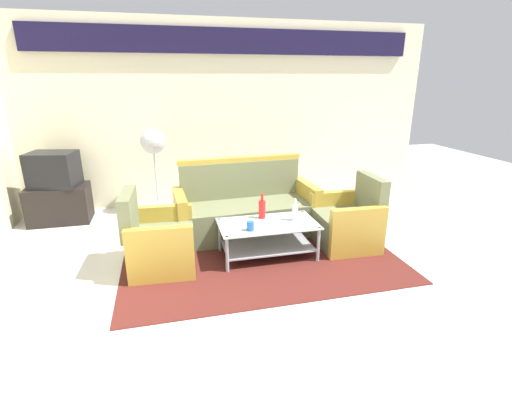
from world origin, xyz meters
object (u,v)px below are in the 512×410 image
bottle_clear (295,212)px  pedestal_fan (153,146)px  armchair_right (348,223)px  coffee_table (268,235)px  cup (250,226)px  armchair_left (159,243)px  tv_stand (60,204)px  television (54,169)px  bottle_red (262,209)px  couch (246,211)px

bottle_clear → pedestal_fan: bearing=130.3°
armchair_right → coffee_table: bearing=96.0°
cup → armchair_left: bearing=169.0°
cup → tv_stand: (-2.32, 1.93, -0.20)m
armchair_right → television: bearing=66.2°
armchair_right → armchair_left: bearing=92.8°
bottle_red → bottle_clear: bottle_red is taller
television → armchair_right: bearing=166.2°
coffee_table → bottle_red: bottle_red is taller
armchair_left → pedestal_fan: size_ratio=0.67×
armchair_left → bottle_clear: (1.52, -0.02, 0.22)m
armchair_left → bottle_clear: armchair_left is taller
cup → pedestal_fan: size_ratio=0.08×
bottle_red → tv_stand: size_ratio=0.37×
tv_stand → cup: bearing=-39.8°
tv_stand → pedestal_fan: bearing=2.1°
armchair_left → pedestal_fan: (-0.02, 1.80, 0.73)m
armchair_right → bottle_clear: bearing=96.7°
couch → television: 2.72m
television → tv_stand: bearing=90.0°
coffee_table → cup: (-0.24, -0.15, 0.19)m
bottle_red → pedestal_fan: 2.10m
couch → armchair_right: bearing=147.0°
armchair_left → cup: size_ratio=8.50×
armchair_left → couch: bearing=125.6°
coffee_table → bottle_red: bearing=96.4°
coffee_table → bottle_red: 0.31m
couch → cup: couch is taller
cup → television: (-2.32, 1.94, 0.30)m
cup → bottle_red: bearing=56.9°
bottle_red → tv_stand: bottle_red is taller
armchair_right → pedestal_fan: 2.94m
bottle_red → television: 3.01m
bottle_clear → television: size_ratio=0.38×
tv_stand → armchair_right: bearing=-25.4°
armchair_right → bottle_red: size_ratio=2.88×
armchair_left → armchair_right: size_ratio=1.00×
armchair_right → tv_stand: armchair_right is taller
tv_stand → bottle_clear: bearing=-31.5°
television → couch: bearing=168.5°
television → coffee_table: bearing=156.7°
armchair_right → pedestal_fan: bearing=53.6°
cup → tv_stand: size_ratio=0.12×
coffee_table → tv_stand: tv_stand is taller
coffee_table → pedestal_fan: bearing=123.5°
tv_stand → television: size_ratio=1.18×
bottle_clear → coffee_table: bearing=-177.1°
bottle_red → cup: (-0.22, -0.33, -0.06)m
coffee_table → tv_stand: (-2.56, 1.78, -0.01)m
tv_stand → television: (0.00, 0.00, 0.50)m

